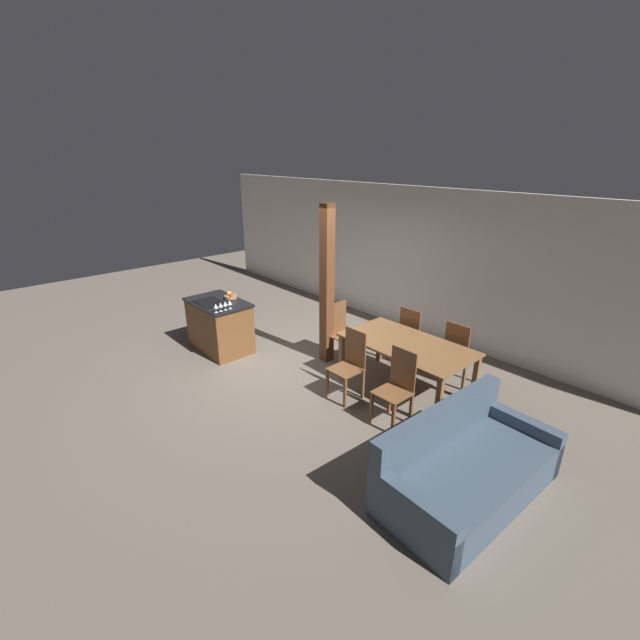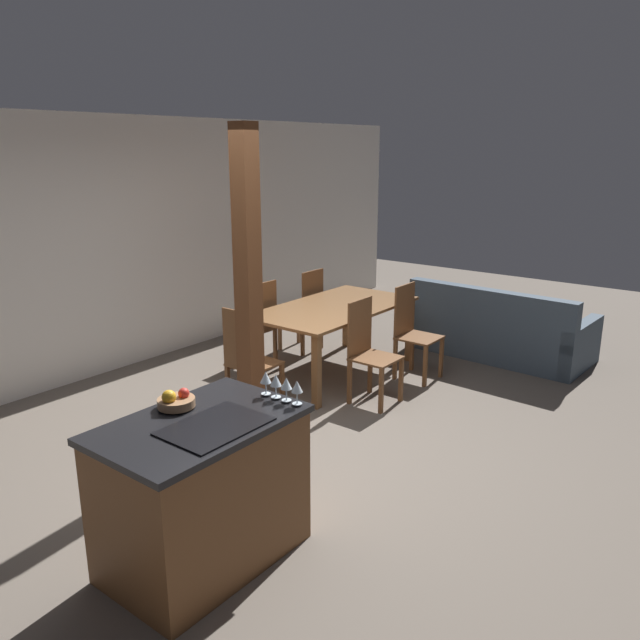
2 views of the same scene
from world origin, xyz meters
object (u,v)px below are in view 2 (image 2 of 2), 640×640
at_px(wine_glass_far, 276,381).
at_px(dining_chair_head_end, 248,359).
at_px(kitchen_island, 203,491).
at_px(dining_chair_near_left, 369,350).
at_px(timber_post, 248,282).
at_px(wine_glass_near, 297,387).
at_px(wine_glass_end, 266,378).
at_px(dining_chair_far_right, 306,309).
at_px(wine_glass_middle, 286,384).
at_px(dining_chair_near_right, 413,331).
at_px(dining_table, 334,314).
at_px(fruit_bowl, 176,401).
at_px(couch, 499,333).
at_px(dining_chair_far_left, 257,325).

bearing_deg(wine_glass_far, dining_chair_head_end, 49.67).
height_order(kitchen_island, wine_glass_far, wine_glass_far).
bearing_deg(dining_chair_near_left, timber_post, 153.10).
distance_m(dining_chair_head_end, timber_post, 0.81).
height_order(kitchen_island, wine_glass_near, wine_glass_near).
distance_m(wine_glass_end, dining_chair_far_right, 3.62).
bearing_deg(wine_glass_middle, wine_glass_far, 90.00).
bearing_deg(wine_glass_far, kitchen_island, 164.98).
distance_m(wine_glass_far, dining_chair_head_end, 1.94).
bearing_deg(dining_chair_near_right, kitchen_island, -170.59).
relative_size(kitchen_island, dining_chair_near_left, 1.16).
distance_m(wine_glass_middle, dining_table, 2.96).
bearing_deg(dining_chair_near_left, dining_chair_head_end, 140.85).
xyz_separation_m(wine_glass_near, wine_glass_end, (0.00, 0.25, 0.00)).
bearing_deg(dining_chair_near_right, fruit_bowl, -174.38).
bearing_deg(couch, dining_chair_near_right, 72.85).
height_order(wine_glass_near, wine_glass_far, same).
bearing_deg(wine_glass_near, dining_table, 32.33).
height_order(dining_chair_far_left, dining_chair_head_end, same).
distance_m(kitchen_island, timber_post, 2.08).
bearing_deg(couch, wine_glass_end, 94.83).
distance_m(wine_glass_middle, dining_chair_near_right, 3.08).
xyz_separation_m(wine_glass_end, dining_chair_head_end, (1.21, 1.34, -0.50)).
relative_size(dining_chair_far_right, couch, 0.49).
height_order(wine_glass_near, couch, wine_glass_near).
bearing_deg(dining_chair_far_right, wine_glass_end, 35.18).
height_order(wine_glass_end, couch, wine_glass_end).
bearing_deg(kitchen_island, wine_glass_near, -31.00).
height_order(wine_glass_middle, dining_chair_far_left, wine_glass_middle).
xyz_separation_m(fruit_bowl, dining_chair_near_right, (3.40, 0.33, -0.43)).
bearing_deg(timber_post, kitchen_island, -144.56).
xyz_separation_m(wine_glass_near, dining_chair_head_end, (1.21, 1.59, -0.50)).
height_order(dining_table, couch, couch).
relative_size(fruit_bowl, dining_table, 0.12).
height_order(kitchen_island, dining_chair_head_end, dining_chair_head_end).
relative_size(dining_chair_near_right, dining_chair_far_right, 1.00).
relative_size(wine_glass_middle, timber_post, 0.06).
xyz_separation_m(dining_chair_near_right, dining_chair_far_right, (0.00, 1.45, 0.00)).
relative_size(dining_chair_near_left, dining_chair_near_right, 1.00).
bearing_deg(dining_table, couch, -35.01).
xyz_separation_m(dining_chair_far_left, dining_chair_far_right, (0.83, 0.00, 0.00)).
bearing_deg(dining_chair_far_left, timber_post, 40.99).
bearing_deg(wine_glass_near, timber_post, 53.21).
distance_m(wine_glass_end, dining_chair_head_end, 1.88).
relative_size(fruit_bowl, dining_chair_near_right, 0.22).
relative_size(wine_glass_end, dining_chair_near_right, 0.15).
relative_size(kitchen_island, dining_chair_head_end, 1.16).
bearing_deg(wine_glass_middle, dining_chair_far_right, 37.30).
relative_size(wine_glass_far, dining_chair_near_right, 0.15).
bearing_deg(dining_chair_far_right, dining_chair_near_left, 60.11).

